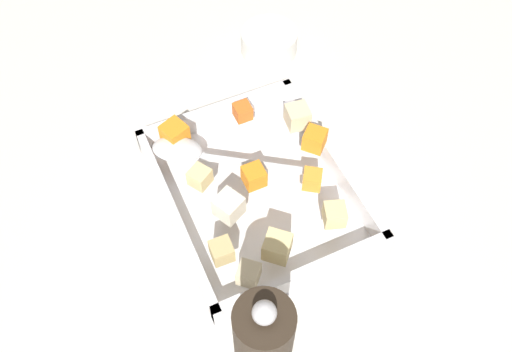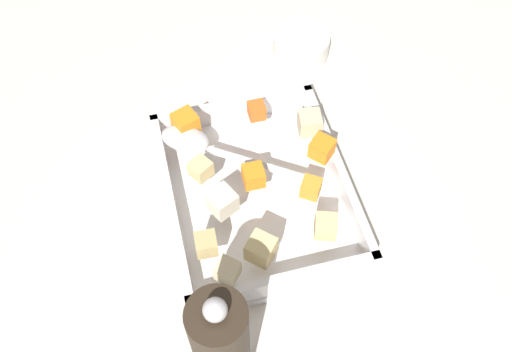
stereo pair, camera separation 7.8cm
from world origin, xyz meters
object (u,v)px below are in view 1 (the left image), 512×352
(serving_spoon, at_px, (187,151))
(pepper_mill, at_px, (263,349))
(baking_dish, at_px, (256,194))
(small_prep_bowl, at_px, (269,42))

(serving_spoon, bearing_deg, pepper_mill, -60.32)
(serving_spoon, xyz_separation_m, pepper_mill, (-0.32, 0.03, 0.04))
(baking_dish, height_order, pepper_mill, pepper_mill)
(pepper_mill, distance_m, small_prep_bowl, 0.58)
(baking_dish, xyz_separation_m, pepper_mill, (-0.23, 0.10, 0.09))
(pepper_mill, height_order, small_prep_bowl, pepper_mill)
(serving_spoon, bearing_deg, small_prep_bowl, 75.22)
(pepper_mill, bearing_deg, small_prep_bowl, -26.13)
(baking_dish, xyz_separation_m, small_prep_bowl, (0.28, -0.15, 0.01))
(serving_spoon, height_order, pepper_mill, pepper_mill)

